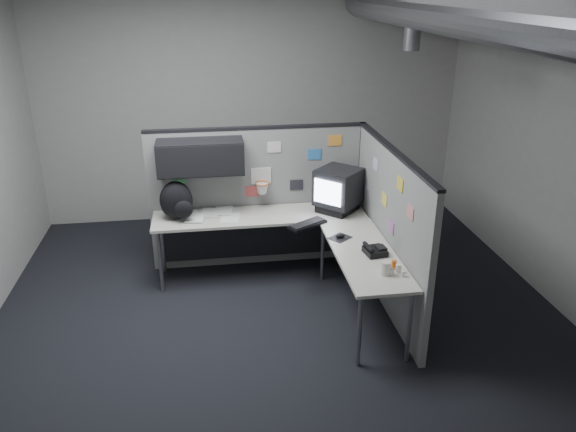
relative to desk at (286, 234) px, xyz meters
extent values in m
cube|color=black|center=(-0.15, -0.70, -0.62)|extent=(5.60, 5.60, 0.01)
cube|color=#9E9E99|center=(-0.15, 2.10, 0.99)|extent=(5.60, 0.01, 3.20)
cube|color=#9E9E99|center=(-0.15, -3.51, 0.99)|extent=(5.60, 0.01, 3.20)
cube|color=#9E9E99|center=(2.66, -0.70, 0.99)|extent=(0.01, 5.60, 3.20)
cylinder|color=slate|center=(1.25, -0.70, 2.24)|extent=(0.40, 5.49, 0.40)
cylinder|color=slate|center=(1.25, 0.10, 1.99)|extent=(0.16, 0.16, 0.30)
cube|color=gray|center=(-0.23, 0.60, 0.19)|extent=(2.43, 0.06, 1.60)
cube|color=black|center=(-0.23, 0.60, 1.00)|extent=(2.43, 0.07, 0.03)
cube|color=black|center=(0.95, 0.60, 0.19)|extent=(0.07, 0.07, 1.60)
cube|color=black|center=(-0.85, 0.40, 0.76)|extent=(0.90, 0.35, 0.35)
cube|color=black|center=(-0.85, 0.22, 0.76)|extent=(0.90, 0.02, 0.33)
cube|color=silver|center=(-0.20, 0.56, 0.47)|extent=(0.22, 0.02, 0.18)
torus|color=#D85914|center=(-0.20, 0.47, 0.41)|extent=(0.16, 0.16, 0.01)
cone|color=white|center=(-0.20, 0.47, 0.35)|extent=(0.14, 0.14, 0.11)
cube|color=#4CB266|center=(-1.10, 0.56, 0.41)|extent=(0.15, 0.01, 0.12)
cube|color=silver|center=(-0.05, 0.56, 0.79)|extent=(0.15, 0.01, 0.12)
cube|color=#26262D|center=(0.20, 0.56, 0.34)|extent=(0.15, 0.01, 0.12)
cube|color=#337FCC|center=(0.40, 0.56, 0.69)|extent=(0.15, 0.01, 0.12)
cube|color=orange|center=(0.63, 0.56, 0.84)|extent=(0.15, 0.01, 0.12)
cube|color=#CC4C4C|center=(-0.30, 0.56, 0.29)|extent=(0.15, 0.01, 0.12)
cube|color=gray|center=(0.95, -0.49, 0.19)|extent=(0.06, 2.23, 1.60)
cube|color=black|center=(0.95, -0.49, 1.00)|extent=(0.07, 2.23, 0.03)
cube|color=silver|center=(0.92, -0.05, 0.74)|extent=(0.01, 0.15, 0.12)
cube|color=#E5D84C|center=(0.92, -0.40, 0.49)|extent=(0.01, 0.15, 0.12)
cube|color=gold|center=(0.92, -0.80, 0.79)|extent=(0.01, 0.15, 0.12)
cube|color=gray|center=(0.92, 0.20, 0.34)|extent=(0.01, 0.15, 0.12)
cube|color=#D87F7F|center=(0.92, -1.10, 0.64)|extent=(0.01, 0.15, 0.12)
cube|color=#B266B2|center=(0.92, -0.65, 0.31)|extent=(0.01, 0.15, 0.12)
cube|color=beige|center=(-0.25, 0.28, 0.10)|extent=(2.30, 0.56, 0.03)
cube|color=beige|center=(0.63, -0.78, 0.10)|extent=(0.56, 1.55, 0.03)
cube|color=black|center=(-0.25, 0.50, -0.21)|extent=(2.18, 0.02, 0.55)
cylinder|color=gray|center=(-1.33, 0.06, -0.26)|extent=(0.04, 0.04, 0.70)
cylinder|color=gray|center=(-1.33, 0.50, -0.26)|extent=(0.04, 0.04, 0.70)
cylinder|color=gray|center=(0.41, 0.06, -0.26)|extent=(0.04, 0.04, 0.70)
cylinder|color=gray|center=(0.41, -1.48, -0.26)|extent=(0.04, 0.04, 0.70)
cylinder|color=gray|center=(0.85, -1.48, -0.26)|extent=(0.04, 0.04, 0.70)
cube|color=black|center=(0.62, 0.28, 0.16)|extent=(0.52, 0.53, 0.08)
cube|color=black|center=(0.62, 0.28, 0.39)|extent=(0.59, 0.59, 0.40)
cube|color=silver|center=(0.46, 0.12, 0.39)|extent=(0.24, 0.24, 0.26)
cube|color=black|center=(0.21, -0.09, 0.13)|extent=(0.45, 0.36, 0.03)
cube|color=black|center=(0.21, -0.09, 0.15)|extent=(0.41, 0.32, 0.01)
cube|color=black|center=(0.48, -0.44, 0.12)|extent=(0.26, 0.25, 0.01)
ellipsoid|color=black|center=(0.48, -0.44, 0.14)|extent=(0.10, 0.08, 0.04)
cube|color=black|center=(0.72, -0.83, 0.14)|extent=(0.21, 0.23, 0.06)
cylinder|color=black|center=(0.65, -0.83, 0.19)|extent=(0.07, 0.19, 0.04)
cube|color=black|center=(0.77, -0.83, 0.18)|extent=(0.10, 0.12, 0.02)
cylinder|color=silver|center=(0.82, -1.20, 0.15)|extent=(0.05, 0.05, 0.07)
cylinder|color=silver|center=(0.75, -1.24, 0.15)|extent=(0.05, 0.05, 0.06)
cylinder|color=silver|center=(0.83, -1.28, 0.14)|extent=(0.04, 0.04, 0.05)
cylinder|color=#D85914|center=(0.80, -1.14, 0.16)|extent=(0.05, 0.05, 0.08)
cylinder|color=beige|center=(0.70, -1.22, 0.18)|extent=(0.09, 0.09, 0.12)
cube|color=white|center=(-0.57, 0.24, 0.12)|extent=(0.24, 0.30, 0.00)
cube|color=white|center=(-0.78, 0.42, 0.12)|extent=(0.23, 0.30, 0.00)
cube|color=white|center=(-1.02, 0.36, 0.12)|extent=(0.23, 0.30, 0.00)
cube|color=white|center=(-0.63, 0.44, 0.13)|extent=(0.24, 0.30, 0.00)
cube|color=white|center=(-0.94, 0.27, 0.13)|extent=(0.23, 0.30, 0.00)
cube|color=white|center=(-1.10, 0.48, 0.13)|extent=(0.24, 0.30, 0.00)
ellipsoid|color=black|center=(-1.13, 0.29, 0.33)|extent=(0.39, 0.32, 0.42)
ellipsoid|color=black|center=(-1.05, 0.17, 0.27)|extent=(0.21, 0.15, 0.19)
camera|label=1|loc=(-0.76, -5.34, 2.46)|focal=35.00mm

